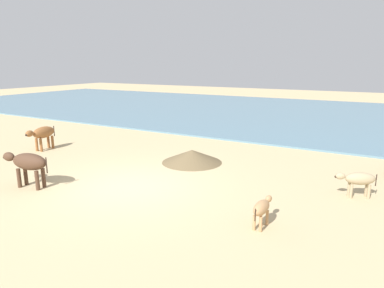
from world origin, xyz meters
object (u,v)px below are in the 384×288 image
object	(u,v)px
cow_adult_dark	(28,163)
calf_far_tan	(262,208)
calf_near_dun	(359,179)
cow_second_adult_brown	(43,133)

from	to	relation	value
cow_adult_dark	calf_far_tan	xyz separation A→B (m)	(6.56, 0.88, -0.29)
cow_adult_dark	calf_near_dun	bearing A→B (deg)	-165.96
cow_second_adult_brown	calf_near_dun	bearing A→B (deg)	86.61
cow_adult_dark	cow_second_adult_brown	bearing A→B (deg)	-52.77
calf_near_dun	cow_second_adult_brown	xyz separation A→B (m)	(-11.62, -0.67, 0.19)
cow_adult_dark	calf_near_dun	xyz separation A→B (m)	(8.23, 3.75, -0.22)
calf_far_tan	cow_second_adult_brown	distance (m)	10.20
calf_far_tan	cow_second_adult_brown	world-z (taller)	cow_second_adult_brown
calf_near_dun	calf_far_tan	size ratio (longest dim) A/B	1.10
cow_adult_dark	cow_second_adult_brown	world-z (taller)	cow_adult_dark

